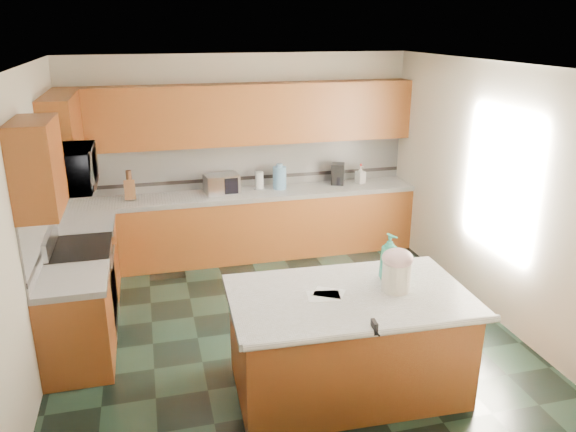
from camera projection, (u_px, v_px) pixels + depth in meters
name	position (u px, v px, depth m)	size (l,w,h in m)	color
floor	(283.00, 327.00, 5.97)	(4.60, 4.60, 0.00)	black
ceiling	(282.00, 65.00, 5.09)	(4.60, 4.60, 0.00)	white
wall_back	(242.00, 156.00, 7.66)	(4.60, 0.04, 2.70)	silver
wall_front	(373.00, 321.00, 3.41)	(4.60, 0.04, 2.70)	silver
wall_left	(29.00, 226.00, 4.99)	(0.04, 4.60, 2.70)	silver
wall_right	(490.00, 190.00, 6.08)	(0.04, 4.60, 2.70)	silver
back_base_cab	(247.00, 227.00, 7.66)	(4.60, 0.60, 0.86)	#54230B
back_countertop	(247.00, 194.00, 7.51)	(4.60, 0.64, 0.06)	white
back_upper_cab	(243.00, 114.00, 7.29)	(4.60, 0.33, 0.78)	#54230B
back_backsplash	(242.00, 164.00, 7.66)	(4.60, 0.02, 0.63)	silver
back_accent_band	(243.00, 178.00, 7.72)	(4.60, 0.01, 0.05)	black
left_base_cab_rear	(90.00, 261.00, 6.54)	(0.60, 0.82, 0.86)	#54230B
left_counter_rear	(85.00, 224.00, 6.39)	(0.64, 0.82, 0.06)	white
left_base_cab_front	(77.00, 326.00, 5.14)	(0.60, 0.72, 0.86)	#54230B
left_counter_front	(71.00, 281.00, 4.99)	(0.64, 0.72, 0.06)	white
left_backsplash	(44.00, 219.00, 5.54)	(0.02, 2.30, 0.63)	silver
left_accent_band	(47.00, 237.00, 5.60)	(0.01, 2.30, 0.05)	black
left_upper_cab_rear	(62.00, 131.00, 6.14)	(0.33, 1.09, 0.78)	#54230B
left_upper_cab_front	(37.00, 167.00, 4.62)	(0.33, 0.72, 0.78)	#54230B
range_body	(84.00, 290.00, 5.82)	(0.60, 0.76, 0.88)	#B7B7BC
range_oven_door	(113.00, 290.00, 5.90)	(0.02, 0.68, 0.55)	black
range_cooktop	(78.00, 249.00, 5.67)	(0.62, 0.78, 0.04)	black
range_handle	(113.00, 257.00, 5.78)	(0.02, 0.02, 0.66)	#B7B7BC
range_backguard	(49.00, 240.00, 5.57)	(0.06, 0.76, 0.18)	#B7B7BC
microwave	(68.00, 169.00, 5.40)	(0.73, 0.50, 0.41)	#B7B7BC
island_base	(347.00, 344.00, 4.85)	(1.91, 1.09, 0.86)	#54230B
island_top	(349.00, 297.00, 4.70)	(2.01, 1.19, 0.06)	white
island_bullnose	(377.00, 333.00, 4.16)	(0.06, 0.06, 2.01)	white
treat_jar	(396.00, 276.00, 4.72)	(0.24, 0.24, 0.25)	white
treat_jar_lid	(398.00, 258.00, 4.66)	(0.26, 0.26, 0.16)	beige
treat_jar_knob	(398.00, 252.00, 4.64)	(0.03, 0.03, 0.09)	tan
treat_jar_knob_end_l	(393.00, 253.00, 4.63)	(0.05, 0.05, 0.05)	tan
treat_jar_knob_end_r	(403.00, 252.00, 4.65)	(0.05, 0.05, 0.05)	tan
soap_bottle_island	(389.00, 257.00, 4.89)	(0.16, 0.16, 0.42)	teal
paper_sheet_a	(324.00, 296.00, 4.64)	(0.27, 0.20, 0.00)	white
paper_sheet_b	(329.00, 293.00, 4.70)	(0.25, 0.19, 0.00)	white
clamp_body	(374.00, 327.00, 4.16)	(0.03, 0.10, 0.09)	black
clamp_handle	(377.00, 333.00, 4.11)	(0.02, 0.02, 0.07)	black
knife_block	(130.00, 190.00, 7.16)	(0.14, 0.11, 0.25)	#472814
utensil_crock	(130.00, 193.00, 7.20)	(0.12, 0.12, 0.15)	black
utensil_bundle	(129.00, 179.00, 7.14)	(0.07, 0.07, 0.22)	#472814
toaster_oven	(222.00, 184.00, 7.43)	(0.43, 0.30, 0.25)	#B7B7BC
toaster_oven_door	(223.00, 187.00, 7.30)	(0.39, 0.01, 0.21)	black
paper_towel	(259.00, 180.00, 7.60)	(0.11, 0.11, 0.24)	white
paper_towel_base	(260.00, 189.00, 7.64)	(0.16, 0.16, 0.01)	#B7B7BC
water_jug	(280.00, 178.00, 7.62)	(0.18, 0.18, 0.30)	#669AC6
water_jug_neck	(279.00, 165.00, 7.56)	(0.09, 0.09, 0.04)	#669AC6
coffee_maker	(338.00, 174.00, 7.84)	(0.17, 0.19, 0.29)	black
coffee_carafe	(339.00, 181.00, 7.83)	(0.12, 0.12, 0.12)	black
soap_bottle_back	(360.00, 174.00, 7.89)	(0.11, 0.11, 0.25)	white
soap_back_cap	(361.00, 165.00, 7.85)	(0.02, 0.02, 0.03)	red
window_light_proxy	(500.00, 182.00, 5.84)	(0.02, 1.40, 1.10)	white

